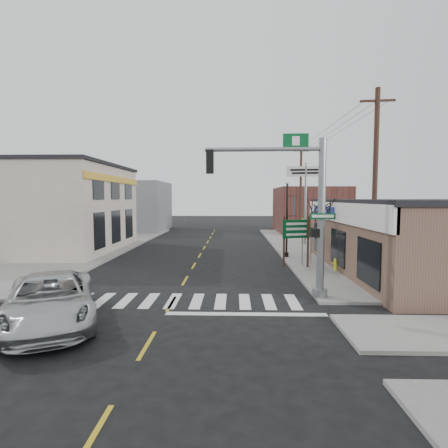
{
  "coord_description": "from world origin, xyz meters",
  "views": [
    {
      "loc": [
        2.53,
        -13.88,
        4.31
      ],
      "look_at": [
        1.98,
        6.29,
        2.8
      ],
      "focal_mm": 28.0,
      "sensor_mm": 36.0,
      "label": 1
    }
  ],
  "objects_px": {
    "traffic_signal_pole": "(302,201)",
    "dance_center_sign": "(306,183)",
    "utility_pole_far": "(301,191)",
    "fire_hydrant": "(336,264)",
    "utility_pole_near": "(375,184)",
    "bare_tree": "(321,203)",
    "guide_sign": "(296,234)",
    "suv": "(50,300)",
    "lamp_post": "(288,213)"
  },
  "relations": [
    {
      "from": "dance_center_sign",
      "to": "utility_pole_near",
      "type": "bearing_deg",
      "value": -80.83
    },
    {
      "from": "guide_sign",
      "to": "bare_tree",
      "type": "xyz_separation_m",
      "value": [
        1.33,
        -0.47,
        1.87
      ]
    },
    {
      "from": "utility_pole_near",
      "to": "utility_pole_far",
      "type": "relative_size",
      "value": 0.99
    },
    {
      "from": "guide_sign",
      "to": "utility_pole_far",
      "type": "distance_m",
      "value": 16.24
    },
    {
      "from": "fire_hydrant",
      "to": "bare_tree",
      "type": "height_order",
      "value": "bare_tree"
    },
    {
      "from": "traffic_signal_pole",
      "to": "utility_pole_far",
      "type": "distance_m",
      "value": 22.35
    },
    {
      "from": "fire_hydrant",
      "to": "utility_pole_far",
      "type": "distance_m",
      "value": 17.13
    },
    {
      "from": "utility_pole_far",
      "to": "guide_sign",
      "type": "bearing_deg",
      "value": -104.62
    },
    {
      "from": "utility_pole_near",
      "to": "bare_tree",
      "type": "bearing_deg",
      "value": 127.81
    },
    {
      "from": "bare_tree",
      "to": "traffic_signal_pole",
      "type": "bearing_deg",
      "value": -110.97
    },
    {
      "from": "bare_tree",
      "to": "suv",
      "type": "bearing_deg",
      "value": -141.66
    },
    {
      "from": "guide_sign",
      "to": "dance_center_sign",
      "type": "relative_size",
      "value": 0.42
    },
    {
      "from": "traffic_signal_pole",
      "to": "dance_center_sign",
      "type": "distance_m",
      "value": 17.4
    },
    {
      "from": "lamp_post",
      "to": "bare_tree",
      "type": "bearing_deg",
      "value": -86.33
    },
    {
      "from": "guide_sign",
      "to": "suv",
      "type": "bearing_deg",
      "value": -153.16
    },
    {
      "from": "suv",
      "to": "utility_pole_far",
      "type": "bearing_deg",
      "value": 37.48
    },
    {
      "from": "fire_hydrant",
      "to": "guide_sign",
      "type": "bearing_deg",
      "value": 158.67
    },
    {
      "from": "dance_center_sign",
      "to": "utility_pole_near",
      "type": "height_order",
      "value": "utility_pole_near"
    },
    {
      "from": "guide_sign",
      "to": "lamp_post",
      "type": "relative_size",
      "value": 0.57
    },
    {
      "from": "suv",
      "to": "guide_sign",
      "type": "bearing_deg",
      "value": 18.58
    },
    {
      "from": "utility_pole_near",
      "to": "guide_sign",
      "type": "bearing_deg",
      "value": 138.5
    },
    {
      "from": "utility_pole_far",
      "to": "utility_pole_near",
      "type": "bearing_deg",
      "value": -93.06
    },
    {
      "from": "lamp_post",
      "to": "utility_pole_far",
      "type": "relative_size",
      "value": 0.56
    },
    {
      "from": "lamp_post",
      "to": "utility_pole_near",
      "type": "height_order",
      "value": "utility_pole_near"
    },
    {
      "from": "bare_tree",
      "to": "utility_pole_far",
      "type": "relative_size",
      "value": 0.51
    },
    {
      "from": "suv",
      "to": "utility_pole_near",
      "type": "height_order",
      "value": "utility_pole_near"
    },
    {
      "from": "utility_pole_far",
      "to": "traffic_signal_pole",
      "type": "bearing_deg",
      "value": -103.67
    },
    {
      "from": "utility_pole_near",
      "to": "utility_pole_far",
      "type": "distance_m",
      "value": 19.12
    },
    {
      "from": "suv",
      "to": "dance_center_sign",
      "type": "distance_m",
      "value": 24.28
    },
    {
      "from": "fire_hydrant",
      "to": "lamp_post",
      "type": "height_order",
      "value": "lamp_post"
    },
    {
      "from": "suv",
      "to": "utility_pole_near",
      "type": "bearing_deg",
      "value": -0.4
    },
    {
      "from": "guide_sign",
      "to": "dance_center_sign",
      "type": "distance_m",
      "value": 11.53
    },
    {
      "from": "suv",
      "to": "fire_hydrant",
      "type": "height_order",
      "value": "suv"
    },
    {
      "from": "guide_sign",
      "to": "utility_pole_near",
      "type": "bearing_deg",
      "value": -63.8
    },
    {
      "from": "guide_sign",
      "to": "traffic_signal_pole",
      "type": "bearing_deg",
      "value": -114.7
    },
    {
      "from": "guide_sign",
      "to": "lamp_post",
      "type": "height_order",
      "value": "lamp_post"
    },
    {
      "from": "traffic_signal_pole",
      "to": "bare_tree",
      "type": "bearing_deg",
      "value": 70.78
    },
    {
      "from": "traffic_signal_pole",
      "to": "utility_pole_far",
      "type": "height_order",
      "value": "utility_pole_far"
    },
    {
      "from": "lamp_post",
      "to": "bare_tree",
      "type": "xyz_separation_m",
      "value": [
        1.26,
        -4.22,
        0.72
      ]
    },
    {
      "from": "utility_pole_far",
      "to": "fire_hydrant",
      "type": "bearing_deg",
      "value": -96.73
    },
    {
      "from": "suv",
      "to": "guide_sign",
      "type": "height_order",
      "value": "guide_sign"
    },
    {
      "from": "guide_sign",
      "to": "utility_pole_near",
      "type": "xyz_separation_m",
      "value": [
        3.2,
        -3.47,
        2.89
      ]
    },
    {
      "from": "traffic_signal_pole",
      "to": "bare_tree",
      "type": "relative_size",
      "value": 1.39
    },
    {
      "from": "bare_tree",
      "to": "utility_pole_near",
      "type": "xyz_separation_m",
      "value": [
        1.87,
        -3.0,
        1.01
      ]
    },
    {
      "from": "lamp_post",
      "to": "utility_pole_near",
      "type": "relative_size",
      "value": 0.57
    },
    {
      "from": "suv",
      "to": "fire_hydrant",
      "type": "distance_m",
      "value": 14.92
    },
    {
      "from": "lamp_post",
      "to": "dance_center_sign",
      "type": "bearing_deg",
      "value": 56.07
    },
    {
      "from": "lamp_post",
      "to": "fire_hydrant",
      "type": "bearing_deg",
      "value": -78.61
    },
    {
      "from": "guide_sign",
      "to": "dance_center_sign",
      "type": "bearing_deg",
      "value": 59.32
    },
    {
      "from": "guide_sign",
      "to": "fire_hydrant",
      "type": "distance_m",
      "value": 2.8
    }
  ]
}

